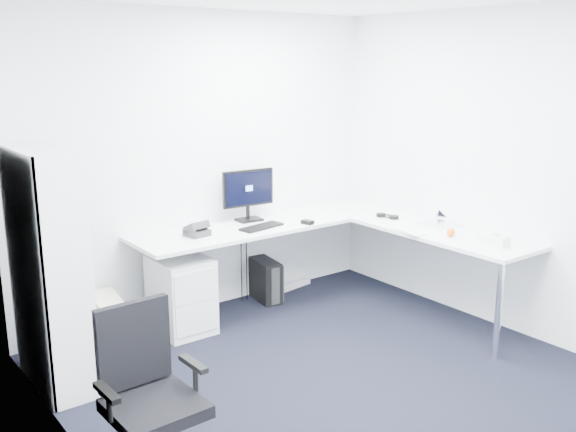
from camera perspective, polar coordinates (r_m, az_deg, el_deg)
ground at (r=4.66m, az=6.55°, el=-15.40°), size 4.20×4.20×0.00m
wall_back at (r=5.84m, az=-7.42°, el=4.57°), size 3.60×0.02×2.70m
wall_left at (r=3.23m, az=-16.64°, el=-3.14°), size 0.02×4.20×2.70m
wall_right at (r=5.56m, az=20.55°, el=3.38°), size 0.02×4.20×2.70m
l_desk at (r=5.80m, az=1.08°, el=-4.99°), size 2.79×1.56×0.81m
drawer_pedestal at (r=5.56m, az=-9.48°, el=-6.88°), size 0.42×0.53×0.65m
bookshelf at (r=4.75m, az=-20.48°, el=-4.48°), size 0.33×0.85×1.70m
task_chair at (r=3.58m, az=-11.74°, el=-15.97°), size 0.58×0.58×1.00m
black_pc_tower at (r=6.23m, az=-2.04°, el=-5.71°), size 0.24×0.43×0.40m
beige_pc_tower at (r=5.44m, az=-15.74°, el=-8.99°), size 0.27×0.47×0.42m
power_strip at (r=6.61m, az=0.68°, el=-6.17°), size 0.39×0.12×0.04m
monitor at (r=5.91m, az=-3.51°, el=1.90°), size 0.52×0.20×0.49m
black_keyboard at (r=5.69m, az=-2.37°, el=-0.97°), size 0.44×0.22×0.02m
mouse at (r=5.83m, az=1.75°, el=-0.55°), size 0.09×0.12×0.04m
desk_phone at (r=5.48m, az=-8.11°, el=-1.11°), size 0.20×0.20×0.12m
laptop at (r=5.92m, az=13.46°, el=0.36°), size 0.39×0.38×0.25m
white_keyboard at (r=5.68m, az=10.41°, el=-1.25°), size 0.18×0.44×0.01m
headphones at (r=6.13m, az=8.83°, el=0.10°), size 0.18×0.24×0.06m
orange_fruit at (r=5.58m, az=14.27°, el=-1.43°), size 0.07×0.07×0.07m
tissue_box at (r=5.42m, az=17.80°, el=-2.03°), size 0.14×0.24×0.08m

